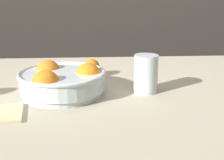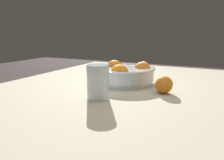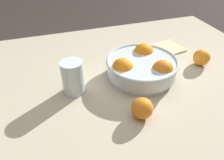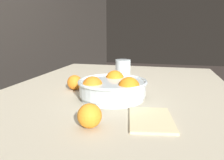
% 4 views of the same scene
% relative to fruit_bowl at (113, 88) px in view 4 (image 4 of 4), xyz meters
% --- Properties ---
extents(dining_table, '(1.46, 1.06, 0.76)m').
position_rel_fruit_bowl_xyz_m(dining_table, '(0.12, 0.01, -0.11)').
color(dining_table, '#B7AD93').
rests_on(dining_table, ground_plane).
extents(fruit_bowl, '(0.28, 0.28, 0.10)m').
position_rel_fruit_bowl_xyz_m(fruit_bowl, '(0.00, 0.00, 0.00)').
color(fruit_bowl, silver).
rests_on(fruit_bowl, dining_table).
extents(juice_glass, '(0.08, 0.08, 0.12)m').
position_rel_fruit_bowl_xyz_m(juice_glass, '(0.27, 0.01, 0.01)').
color(juice_glass, '#F4A314').
rests_on(juice_glass, dining_table).
extents(orange_loose_near_bowl, '(0.07, 0.07, 0.07)m').
position_rel_fruit_bowl_xyz_m(orange_loose_near_bowl, '(0.09, 0.20, -0.01)').
color(orange_loose_near_bowl, orange).
rests_on(orange_loose_near_bowl, dining_table).
extents(orange_loose_front, '(0.07, 0.07, 0.07)m').
position_rel_fruit_bowl_xyz_m(orange_loose_front, '(-0.28, -0.00, -0.01)').
color(orange_loose_front, orange).
rests_on(orange_loose_front, dining_table).
extents(napkin, '(0.21, 0.16, 0.01)m').
position_rel_fruit_bowl_xyz_m(napkin, '(-0.19, -0.17, -0.04)').
color(napkin, beige).
rests_on(napkin, dining_table).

